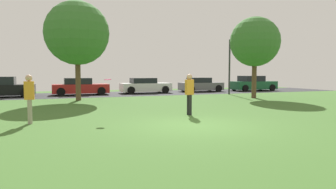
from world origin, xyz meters
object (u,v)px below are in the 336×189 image
object	(u,v)px
person_thrower	(189,92)
person_catcher	(29,97)
parked_car_white	(145,86)
parked_car_green	(253,84)
street_lamp_post	(229,67)
oak_tree_right	(255,42)
maple_tree_far	(77,33)
parked_car_red	(80,87)
parked_car_grey	(201,85)
parked_car_black	(2,88)
frisbee_disc	(108,80)

from	to	relation	value
person_thrower	person_catcher	bearing A→B (deg)	-0.00
person_thrower	parked_car_white	bearing A→B (deg)	-98.85
parked_car_green	street_lamp_post	size ratio (longest dim) A/B	1.01
parked_car_green	street_lamp_post	world-z (taller)	street_lamp_post
parked_car_white	parked_car_green	bearing A→B (deg)	-2.25
oak_tree_right	street_lamp_post	xyz separation A→B (m)	(0.34, 3.72, -1.68)
maple_tree_far	person_thrower	bearing A→B (deg)	-66.16
parked_car_red	parked_car_grey	xyz separation A→B (m)	(11.07, 0.29, -0.01)
parked_car_red	parked_car_black	bearing A→B (deg)	-175.90
maple_tree_far	person_thrower	xyz separation A→B (m)	(3.84, -8.68, -3.33)
parked_car_white	parked_car_grey	size ratio (longest dim) A/B	1.08
parked_car_black	parked_car_green	bearing A→B (deg)	0.25
parked_car_red	parked_car_grey	world-z (taller)	parked_car_red
parked_car_grey	parked_car_green	bearing A→B (deg)	-6.08
maple_tree_far	parked_car_green	world-z (taller)	maple_tree_far
person_catcher	street_lamp_post	world-z (taller)	street_lamp_post
parked_car_white	street_lamp_post	distance (m)	7.43
parked_car_grey	parked_car_red	bearing A→B (deg)	-178.51
parked_car_red	street_lamp_post	world-z (taller)	street_lamp_post
maple_tree_far	parked_car_red	distance (m)	6.29
frisbee_disc	street_lamp_post	size ratio (longest dim) A/B	0.07
person_thrower	street_lamp_post	distance (m)	12.94
maple_tree_far	oak_tree_right	size ratio (longest dim) A/B	1.12
oak_tree_right	street_lamp_post	distance (m)	4.10
parked_car_red	person_catcher	bearing A→B (deg)	-101.54
person_thrower	person_catcher	xyz separation A→B (m)	(-6.12, 0.02, -0.01)
person_catcher	frisbee_disc	distance (m)	2.77
person_thrower	street_lamp_post	xyz separation A→B (m)	(8.25, 9.88, 1.29)
parked_car_white	parked_car_green	world-z (taller)	parked_car_green
oak_tree_right	frisbee_disc	size ratio (longest dim) A/B	19.34
maple_tree_far	frisbee_disc	world-z (taller)	maple_tree_far
person_catcher	street_lamp_post	size ratio (longest dim) A/B	0.38
oak_tree_right	person_catcher	bearing A→B (deg)	-156.39
parked_car_black	street_lamp_post	distance (m)	17.53
person_catcher	parked_car_red	distance (m)	14.03
oak_tree_right	frisbee_disc	distance (m)	13.11
frisbee_disc	parked_car_green	distance (m)	21.45
person_catcher	street_lamp_post	bearing A→B (deg)	34.66
frisbee_disc	parked_car_green	world-z (taller)	frisbee_disc
parked_car_red	parked_car_grey	distance (m)	11.07
maple_tree_far	oak_tree_right	distance (m)	12.03
person_catcher	frisbee_disc	size ratio (longest dim) A/B	5.83
person_thrower	parked_car_red	xyz separation A→B (m)	(-3.32, 13.77, -0.33)
oak_tree_right	street_lamp_post	size ratio (longest dim) A/B	1.26
parked_car_red	street_lamp_post	distance (m)	12.31
person_thrower	parked_car_red	size ratio (longest dim) A/B	0.39
parked_car_black	parked_car_white	distance (m)	11.08
parked_car_black	street_lamp_post	size ratio (longest dim) A/B	0.96
frisbee_disc	oak_tree_right	bearing A→B (deg)	28.49
person_thrower	parked_car_black	size ratio (longest dim) A/B	0.40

